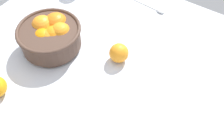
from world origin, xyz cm
name	(u,v)px	position (x,y,z in cm)	size (l,w,h in cm)	color
ground_plane	(101,83)	(0.00, 0.00, -1.50)	(110.26, 104.59, 3.00)	silver
fruit_bowl	(51,35)	(-22.54, 2.71, 5.22)	(21.45, 21.45, 10.33)	#473328
loose_orange_3	(119,53)	(-0.07, 10.29, 3.24)	(6.49, 6.49, 6.49)	orange
spoon	(151,7)	(-3.92, 40.37, 0.42)	(18.00, 2.71, 1.00)	silver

